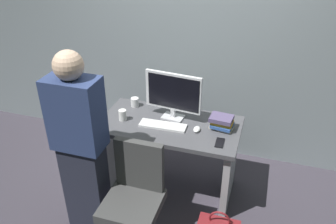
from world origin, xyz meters
TOP-DOWN VIEW (x-y plane):
  - ground_plane at (0.00, 0.00)m, footprint 9.00×9.00m
  - wall_back at (0.00, 0.82)m, footprint 6.40×0.10m
  - desk at (0.00, 0.00)m, footprint 1.30×0.68m
  - office_chair at (-0.06, -0.74)m, footprint 0.52×0.52m
  - person_at_desk at (-0.53, -0.68)m, footprint 0.40×0.24m
  - monitor at (0.00, 0.11)m, footprint 0.54×0.16m
  - keyboard at (-0.04, -0.07)m, footprint 0.43×0.15m
  - mouse at (0.27, -0.05)m, footprint 0.06×0.10m
  - cup_near_keyboard at (-0.44, -0.07)m, footprint 0.07×0.07m
  - cup_by_monitor at (-0.43, 0.21)m, footprint 0.08×0.08m
  - book_stack at (0.47, 0.06)m, footprint 0.22×0.18m
  - cell_phone at (0.50, -0.18)m, footprint 0.07×0.15m

SIDE VIEW (x-z plane):
  - ground_plane at x=0.00m, z-range 0.00..0.00m
  - office_chair at x=-0.06m, z-range -0.04..0.90m
  - desk at x=0.00m, z-range 0.13..0.89m
  - cell_phone at x=0.50m, z-range 0.76..0.76m
  - keyboard at x=-0.04m, z-range 0.76..0.78m
  - mouse at x=0.27m, z-range 0.76..0.79m
  - cup_by_monitor at x=-0.43m, z-range 0.76..0.85m
  - cup_near_keyboard at x=-0.44m, z-range 0.76..0.86m
  - book_stack at x=0.47m, z-range 0.76..0.88m
  - person_at_desk at x=-0.53m, z-range 0.02..1.66m
  - monitor at x=0.00m, z-range 0.79..1.24m
  - wall_back at x=0.00m, z-range 0.00..3.00m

